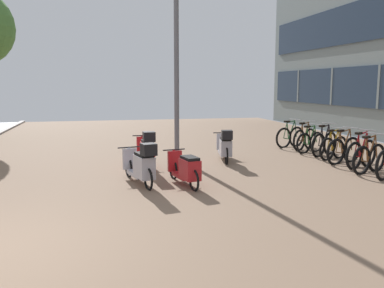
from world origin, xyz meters
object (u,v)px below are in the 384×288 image
bicycle_rack_05 (324,144)px  scooter_near (225,146)px  scooter_far (142,165)px  bicycle_rack_03 (344,150)px  bicycle_rack_01 (369,158)px  bicycle_rack_02 (361,154)px  bicycle_rack_08 (290,137)px  scooter_mid (186,169)px  lamp_post (176,46)px  bicycle_rack_06 (310,142)px  bicycle_rack_04 (334,148)px  bicycle_rack_07 (305,139)px  scooter_extra (147,151)px

bicycle_rack_05 → scooter_near: size_ratio=0.71×
scooter_near → scooter_far: scooter_far is taller
bicycle_rack_03 → bicycle_rack_05: bearing=83.7°
bicycle_rack_01 → bicycle_rack_05: size_ratio=1.02×
bicycle_rack_01 → bicycle_rack_05: (0.24, 2.47, 0.01)m
bicycle_rack_02 → bicycle_rack_05: (0.03, 1.85, 0.00)m
bicycle_rack_01 → bicycle_rack_08: size_ratio=1.00×
bicycle_rack_08 → scooter_far: bearing=-141.8°
bicycle_rack_05 → scooter_mid: size_ratio=0.77×
scooter_mid → scooter_far: scooter_far is taller
lamp_post → scooter_near: bearing=-31.9°
bicycle_rack_06 → scooter_near: size_ratio=0.68×
bicycle_rack_03 → bicycle_rack_04: bearing=83.6°
scooter_far → bicycle_rack_02: bearing=6.8°
bicycle_rack_07 → scooter_extra: bearing=-158.8°
bicycle_rack_08 → bicycle_rack_05: bearing=-83.1°
bicycle_rack_02 → scooter_far: (-5.78, -0.69, 0.08)m
bicycle_rack_06 → bicycle_rack_08: size_ratio=0.94×
bicycle_rack_05 → bicycle_rack_02: bearing=-90.8°
bicycle_rack_06 → bicycle_rack_07: size_ratio=0.99×
bicycle_rack_08 → scooter_mid: size_ratio=0.79×
bicycle_rack_08 → bicycle_rack_02: bearing=-87.0°
bicycle_rack_02 → bicycle_rack_04: (-0.04, 1.23, -0.02)m
bicycle_rack_05 → scooter_mid: 5.64m
bicycle_rack_07 → bicycle_rack_04: bearing=-92.1°
bicycle_rack_06 → bicycle_rack_07: 0.63m
bicycle_rack_06 → bicycle_rack_07: bearing=77.5°
bicycle_rack_04 → scooter_mid: (-4.83, -2.18, 0.03)m
bicycle_rack_01 → scooter_near: (-3.00, 2.21, 0.08)m
scooter_extra → lamp_post: size_ratio=0.30×
bicycle_rack_01 → scooter_mid: 4.67m
bicycle_rack_04 → bicycle_rack_05: 0.62m
bicycle_rack_02 → scooter_far: 5.82m
bicycle_rack_05 → bicycle_rack_07: bicycle_rack_05 is taller
bicycle_rack_02 → bicycle_rack_07: bicycle_rack_02 is taller
bicycle_rack_03 → bicycle_rack_08: 3.09m
bicycle_rack_04 → scooter_near: size_ratio=0.67×
bicycle_rack_08 → lamp_post: 5.30m
scooter_far → lamp_post: 4.34m
bicycle_rack_04 → bicycle_rack_08: (-0.16, 2.47, 0.02)m
bicycle_rack_04 → lamp_post: (-4.40, 1.13, 2.89)m
bicycle_rack_04 → bicycle_rack_03: bearing=-96.4°
scooter_mid → bicycle_rack_02: bearing=11.0°
scooter_mid → scooter_far: 0.95m
bicycle_rack_03 → bicycle_rack_05: (0.14, 1.23, 0.00)m
bicycle_rack_06 → scooter_mid: size_ratio=0.74×
bicycle_rack_04 → bicycle_rack_07: bearing=87.9°
bicycle_rack_01 → scooter_extra: (-5.27, 1.57, 0.12)m
bicycle_rack_01 → scooter_extra: bearing=163.5°
bicycle_rack_04 → scooter_near: scooter_near is taller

